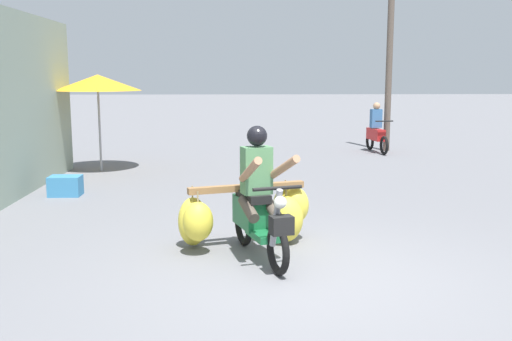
{
  "coord_description": "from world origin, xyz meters",
  "views": [
    {
      "loc": [
        -0.74,
        -6.03,
        2.16
      ],
      "look_at": [
        -0.44,
        1.71,
        0.9
      ],
      "focal_mm": 41.23,
      "sensor_mm": 36.0,
      "label": 1
    }
  ],
  "objects_px": {
    "market_umbrella_near_shop": "(98,83)",
    "produce_crate": "(65,186)",
    "utility_pole": "(389,57)",
    "motorbike_main_loaded": "(254,210)",
    "motorbike_distant_ahead_left": "(376,132)"
  },
  "relations": [
    {
      "from": "produce_crate",
      "to": "utility_pole",
      "type": "height_order",
      "value": "utility_pole"
    },
    {
      "from": "produce_crate",
      "to": "utility_pole",
      "type": "bearing_deg",
      "value": 39.38
    },
    {
      "from": "utility_pole",
      "to": "produce_crate",
      "type": "bearing_deg",
      "value": -140.62
    },
    {
      "from": "motorbike_distant_ahead_left",
      "to": "market_umbrella_near_shop",
      "type": "distance_m",
      "value": 7.8
    },
    {
      "from": "motorbike_main_loaded",
      "to": "produce_crate",
      "type": "relative_size",
      "value": 3.45
    },
    {
      "from": "motorbike_main_loaded",
      "to": "motorbike_distant_ahead_left",
      "type": "height_order",
      "value": "motorbike_main_loaded"
    },
    {
      "from": "market_umbrella_near_shop",
      "to": "utility_pole",
      "type": "height_order",
      "value": "utility_pole"
    },
    {
      "from": "motorbike_main_loaded",
      "to": "utility_pole",
      "type": "xyz_separation_m",
      "value": [
        4.15,
        9.57,
        2.15
      ]
    },
    {
      "from": "motorbike_distant_ahead_left",
      "to": "utility_pole",
      "type": "height_order",
      "value": "utility_pole"
    },
    {
      "from": "produce_crate",
      "to": "utility_pole",
      "type": "xyz_separation_m",
      "value": [
        7.45,
        6.11,
        2.47
      ]
    },
    {
      "from": "motorbike_main_loaded",
      "to": "motorbike_distant_ahead_left",
      "type": "distance_m",
      "value": 10.01
    },
    {
      "from": "motorbike_main_loaded",
      "to": "produce_crate",
      "type": "bearing_deg",
      "value": 133.67
    },
    {
      "from": "market_umbrella_near_shop",
      "to": "produce_crate",
      "type": "relative_size",
      "value": 3.87
    },
    {
      "from": "market_umbrella_near_shop",
      "to": "produce_crate",
      "type": "bearing_deg",
      "value": -90.67
    },
    {
      "from": "produce_crate",
      "to": "utility_pole",
      "type": "relative_size",
      "value": 0.11
    }
  ]
}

